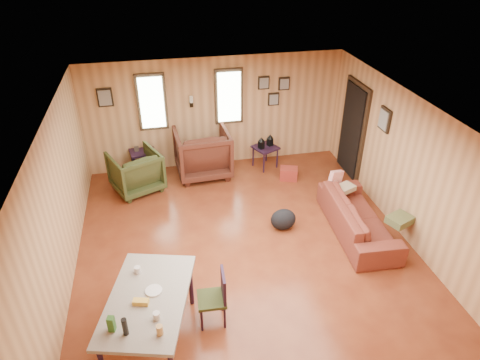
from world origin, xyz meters
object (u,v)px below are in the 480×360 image
object	(u,v)px
sofa	(359,212)
recliner_brown	(202,150)
end_table	(143,158)
dining_table	(148,302)
side_table	(265,146)
recliner_green	(136,170)

from	to	relation	value
sofa	recliner_brown	world-z (taller)	recliner_brown
end_table	recliner_brown	bearing A→B (deg)	-13.29
sofa	end_table	world-z (taller)	sofa
sofa	dining_table	size ratio (longest dim) A/B	1.19
end_table	side_table	world-z (taller)	side_table
recliner_brown	recliner_green	bearing A→B (deg)	11.29
side_table	dining_table	size ratio (longest dim) A/B	0.43
recliner_green	end_table	distance (m)	0.68
recliner_brown	recliner_green	size ratio (longest dim) A/B	1.23
sofa	side_table	distance (m)	2.79
recliner_brown	dining_table	bearing A→B (deg)	70.70
recliner_brown	recliner_green	distance (m)	1.45
end_table	dining_table	bearing A→B (deg)	-89.64
recliner_green	dining_table	distance (m)	3.87
sofa	recliner_brown	distance (m)	3.51
dining_table	end_table	bearing A→B (deg)	105.55
recliner_green	end_table	size ratio (longest dim) A/B	1.39
recliner_brown	side_table	size ratio (longest dim) A/B	1.49
recliner_brown	recliner_green	world-z (taller)	recliner_brown
recliner_brown	end_table	world-z (taller)	recliner_brown
end_table	side_table	distance (m)	2.65
end_table	side_table	xyz separation A→B (m)	(2.64, -0.27, 0.14)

